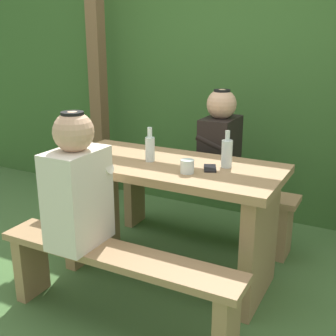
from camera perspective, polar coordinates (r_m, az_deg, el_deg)
The scene contains 12 objects.
ground_plane at distance 2.96m, azimuth 0.00°, elevation -13.71°, with size 12.00×12.00×0.00m, color #456B37.
hedge_backdrop at distance 4.18m, azimuth 11.29°, elevation 10.67°, with size 6.40×1.08×2.12m, color #375F29.
pergola_post_left at distance 3.98m, azimuth -9.20°, elevation 10.32°, with size 0.12×0.12×2.10m, color brown.
picnic_table at distance 2.72m, azimuth 0.00°, elevation -4.32°, with size 1.40×0.64×0.77m.
bench_near at distance 2.36m, azimuth -6.80°, elevation -13.60°, with size 1.40×0.24×0.44m.
bench_far at distance 3.30m, azimuth 4.75°, elevation -4.24°, with size 1.40×0.24×0.44m.
person_white_shirt at distance 2.30m, azimuth -11.89°, elevation -2.19°, with size 0.25×0.35×0.72m.
person_black_coat at distance 3.11m, azimuth 6.88°, elevation 3.22°, with size 0.25×0.35×0.72m.
drinking_glass at distance 2.44m, azimuth 2.56°, elevation 0.21°, with size 0.08×0.08×0.08m, color silver.
bottle_left at distance 2.56m, azimuth 7.79°, elevation 2.02°, with size 0.07×0.07×0.22m.
bottle_right at distance 2.66m, azimuth -2.40°, elevation 2.69°, with size 0.06×0.06×0.21m.
cell_phone at distance 2.53m, azimuth 5.58°, elevation -0.02°, with size 0.07×0.14×0.01m, color black.
Camera 1 is at (1.17, -2.24, 1.53)m, focal length 46.09 mm.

